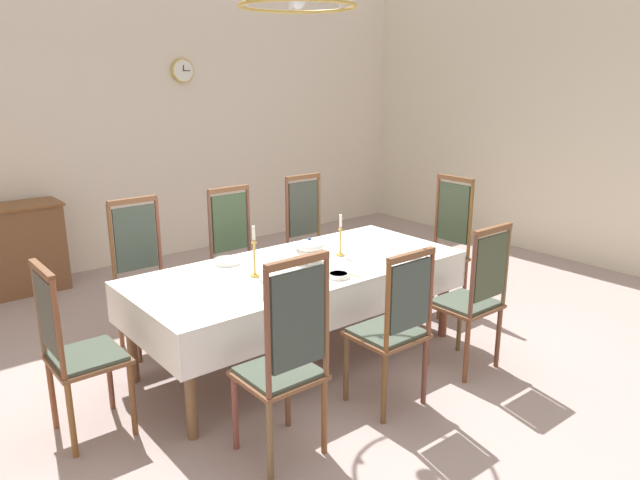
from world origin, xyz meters
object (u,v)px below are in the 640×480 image
at_px(bowl_far_left, 227,261).
at_px(chandelier, 297,5).
at_px(dining_table, 300,275).
at_px(mounted_clock, 182,71).
at_px(chair_north_b, 238,254).
at_px(bowl_near_left, 409,254).
at_px(chair_head_east, 444,243).
at_px(chair_south_c, 473,296).
at_px(spoon_secondary, 347,273).
at_px(bowl_far_right, 273,294).
at_px(chair_south_a, 286,359).
at_px(candlestick_west, 254,256).
at_px(chair_head_west, 75,348).
at_px(spoon_primary, 416,253).
at_px(candlestick_east, 340,239).
at_px(bowl_near_right, 339,275).
at_px(soup_tureen, 310,251).
at_px(chair_south_b, 394,326).
at_px(chair_north_c, 311,238).
at_px(chair_north_a, 144,274).

bearing_deg(bowl_far_left, chandelier, -43.32).
xyz_separation_m(dining_table, bowl_far_left, (-0.41, 0.38, 0.10)).
bearing_deg(mounted_clock, chair_north_b, -107.04).
relative_size(chair_north_b, bowl_near_left, 7.00).
xyz_separation_m(dining_table, chair_head_east, (1.68, -0.00, -0.06)).
distance_m(chair_south_c, spoon_secondary, 0.94).
xyz_separation_m(chair_head_east, chandelier, (-1.68, 0.00, 1.97)).
distance_m(bowl_far_right, chandelier, 1.94).
relative_size(bowl_near_left, mounted_clock, 0.63).
bearing_deg(chair_south_a, candlestick_west, 66.02).
bearing_deg(spoon_secondary, candlestick_west, 136.01).
xyz_separation_m(chair_south_a, bowl_far_left, (0.43, 1.34, 0.15)).
height_order(chair_head_west, bowl_far_left, chair_head_west).
height_order(bowl_far_right, spoon_primary, bowl_far_right).
bearing_deg(candlestick_east, candlestick_west, 180.00).
xyz_separation_m(spoon_secondary, chandelier, (-0.14, 0.37, 1.83)).
distance_m(dining_table, bowl_far_right, 0.70).
relative_size(bowl_near_right, mounted_clock, 0.57).
bearing_deg(bowl_far_left, chair_south_c, -46.53).
relative_size(soup_tureen, spoon_primary, 1.38).
bearing_deg(chandelier, bowl_near_right, -84.02).
height_order(chair_south_b, mounted_clock, mounted_clock).
bearing_deg(spoon_primary, chair_north_c, 90.15).
distance_m(chair_south_c, spoon_primary, 0.64).
xyz_separation_m(chair_south_a, chair_north_a, (-0.00, 1.92, -0.01)).
height_order(bowl_far_left, spoon_secondary, bowl_far_left).
xyz_separation_m(chair_south_c, bowl_far_left, (-1.27, 1.34, 0.19)).
height_order(chair_south_c, soup_tureen, chair_south_c).
bearing_deg(mounted_clock, bowl_near_left, -88.86).
height_order(chair_north_c, spoon_primary, chair_north_c).
bearing_deg(chair_north_c, chair_south_b, 66.66).
distance_m(chair_south_a, soup_tureen, 1.35).
distance_m(dining_table, chair_north_c, 1.29).
bearing_deg(bowl_far_left, chair_head_west, -163.19).
relative_size(chair_north_b, chair_head_west, 1.07).
bearing_deg(chair_north_c, bowl_near_left, 87.02).
bearing_deg(mounted_clock, bowl_far_right, -109.20).
xyz_separation_m(dining_table, mounted_clock, (0.72, 3.19, 1.50)).
distance_m(chair_head_east, candlestick_east, 1.30).
bearing_deg(bowl_near_right, spoon_secondary, 14.35).
xyz_separation_m(chair_north_c, bowl_near_right, (-0.82, -1.36, 0.16)).
bearing_deg(bowl_near_left, candlestick_west, 162.74).
bearing_deg(spoon_secondary, bowl_far_right, 175.08).
relative_size(spoon_primary, chandelier, 0.22).
height_order(chair_north_a, chair_south_c, chair_north_a).
height_order(chair_south_b, spoon_secondary, chair_south_b).
distance_m(chair_south_c, chair_north_c, 1.92).
height_order(chair_north_a, spoon_secondary, chair_north_a).
bearing_deg(spoon_primary, bowl_near_left, -168.78).
bearing_deg(chair_north_b, chair_head_east, 149.75).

